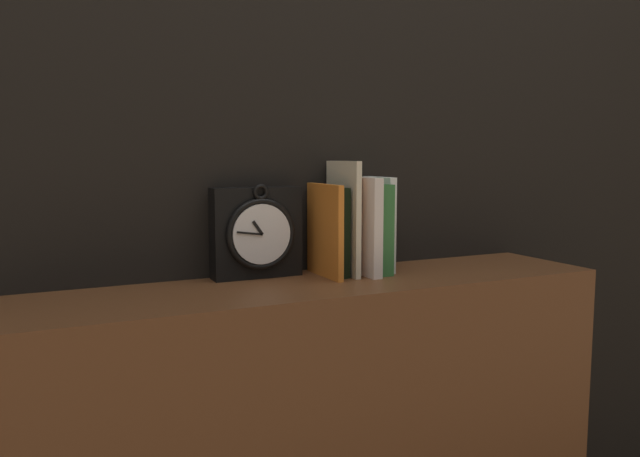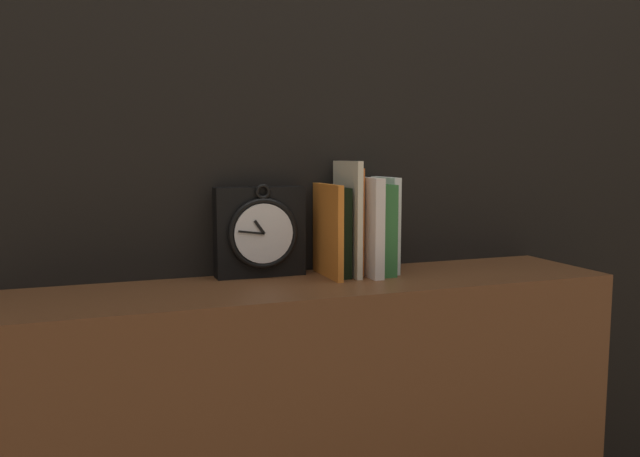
# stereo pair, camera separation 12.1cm
# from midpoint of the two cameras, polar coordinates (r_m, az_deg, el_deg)

# --- Properties ---
(wall_back) EXTENTS (6.00, 0.05, 2.60)m
(wall_back) POSITION_cam_midpoint_polar(r_m,az_deg,el_deg) (1.43, 0.12, 17.16)
(wall_back) COLOR black
(wall_back) RESTS_ON ground_plane
(clock) EXTENTS (0.19, 0.06, 0.20)m
(clock) POSITION_cam_midpoint_polar(r_m,az_deg,el_deg) (1.33, -2.89, -0.33)
(clock) COLOR black
(clock) RESTS_ON bookshelf
(book_slot0_orange) EXTENTS (0.01, 0.15, 0.20)m
(book_slot0_orange) POSITION_cam_midpoint_polar(r_m,az_deg,el_deg) (1.33, 3.30, -0.20)
(book_slot0_orange) COLOR orange
(book_slot0_orange) RESTS_ON bookshelf
(book_slot1_black) EXTENTS (0.03, 0.13, 0.19)m
(book_slot1_black) POSITION_cam_midpoint_polar(r_m,az_deg,el_deg) (1.35, 3.90, -0.25)
(book_slot1_black) COLOR black
(book_slot1_black) RESTS_ON bookshelf
(book_slot2_cream) EXTENTS (0.01, 0.14, 0.25)m
(book_slot2_cream) POSITION_cam_midpoint_polar(r_m,az_deg,el_deg) (1.35, 5.08, 0.93)
(book_slot2_cream) COLOR beige
(book_slot2_cream) RESTS_ON bookshelf
(book_slot3_orange) EXTENTS (0.02, 0.11, 0.23)m
(book_slot3_orange) POSITION_cam_midpoint_polar(r_m,az_deg,el_deg) (1.37, 5.38, 0.70)
(book_slot3_orange) COLOR orange
(book_slot3_orange) RESTS_ON bookshelf
(book_slot4_white) EXTENTS (0.02, 0.16, 0.21)m
(book_slot4_white) POSITION_cam_midpoint_polar(r_m,az_deg,el_deg) (1.36, 6.65, 0.22)
(book_slot4_white) COLOR silver
(book_slot4_white) RESTS_ON bookshelf
(book_slot5_green) EXTENTS (0.03, 0.14, 0.20)m
(book_slot5_green) POSITION_cam_midpoint_polar(r_m,az_deg,el_deg) (1.38, 7.67, -0.01)
(book_slot5_green) COLOR #317037
(book_slot5_green) RESTS_ON bookshelf
(book_slot6_white) EXTENTS (0.02, 0.12, 0.21)m
(book_slot6_white) POSITION_cam_midpoint_polar(r_m,az_deg,el_deg) (1.40, 8.43, 0.37)
(book_slot6_white) COLOR white
(book_slot6_white) RESTS_ON bookshelf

